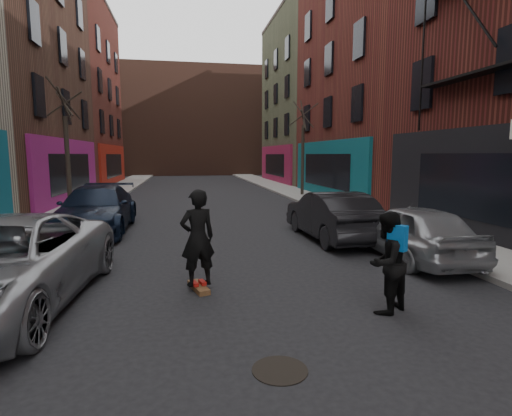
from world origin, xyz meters
name	(u,v)px	position (x,y,z in m)	size (l,w,h in m)	color
sidewalk_left	(115,190)	(-6.25, 30.00, 0.07)	(2.50, 84.00, 0.13)	gray
sidewalk_right	(281,188)	(6.25, 30.00, 0.07)	(2.50, 84.00, 0.13)	gray
buildings_right	(511,36)	(13.50, 16.00, 8.00)	(12.00, 56.00, 16.00)	#46281E
building_far	(192,123)	(0.00, 56.00, 7.00)	(40.00, 10.00, 14.00)	#47281E
tree_left_far	(66,138)	(-6.20, 18.00, 3.38)	(2.00, 2.00, 6.50)	black
tree_right_far	(303,141)	(6.20, 24.00, 3.53)	(2.00, 2.00, 6.80)	black
parked_left_end	(97,209)	(-4.25, 13.77, 0.79)	(2.22, 5.46, 1.58)	black
parked_right_far	(413,231)	(4.43, 8.53, 0.72)	(1.70, 4.24, 1.44)	#93969B
parked_right_end	(331,215)	(3.29, 11.24, 0.76)	(1.61, 4.61, 1.52)	black
skateboard	(199,287)	(-1.04, 7.14, 0.05)	(0.22, 0.80, 0.10)	brown
skateboarder	(198,238)	(-1.04, 7.14, 1.05)	(0.69, 0.46, 1.90)	black
pedestrian	(386,262)	(2.04, 5.45, 0.87)	(1.05, 0.99, 1.72)	black
manhole	(280,370)	(-0.16, 3.95, 0.01)	(0.70, 0.70, 0.01)	black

